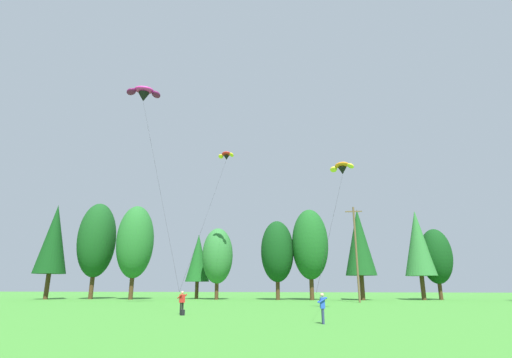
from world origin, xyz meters
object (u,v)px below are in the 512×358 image
Objects in this scene: parafoil_kite_far_magenta at (144,93)px; backpack at (182,313)px; kite_flyer_near at (182,300)px; kite_flyer_mid at (322,306)px; utility_pole at (356,251)px; parafoil_kite_high_red_yellow at (226,156)px; parafoil_kite_mid_orange at (342,168)px.

parafoil_kite_far_magenta reaches higher than backpack.
kite_flyer_near is 12.01m from kite_flyer_mid.
kite_flyer_mid is at bearing -163.91° from backpack.
parafoil_kite_high_red_yellow reaches higher than utility_pole.
backpack is (-15.89, -23.16, -6.19)m from utility_pole.
kite_flyer_near is at bearing 148.47° from kite_flyer_mid.
parafoil_kite_far_magenta is (-7.52, -12.42, 3.79)m from parafoil_kite_high_red_yellow.
parafoil_kite_far_magenta is at bearing 169.68° from parafoil_kite_mid_orange.
parafoil_kite_mid_orange is (14.32, -16.39, -7.38)m from parafoil_kite_high_red_yellow.
backpack is at bearing -124.45° from utility_pole.
parafoil_kite_mid_orange is at bearing 75.69° from kite_flyer_mid.
kite_flyer_mid is at bearing -104.31° from parafoil_kite_mid_orange.
parafoil_kite_high_red_yellow is at bearing 131.13° from parafoil_kite_mid_orange.
kite_flyer_mid is 4.23× the size of backpack.
backpack is (-12.77, -6.16, -12.46)m from parafoil_kite_mid_orange.
parafoil_kite_high_red_yellow is 15.00m from parafoil_kite_far_magenta.
utility_pole is 33.11m from parafoil_kite_far_magenta.
parafoil_kite_mid_orange is at bearing -10.32° from parafoil_kite_far_magenta.
kite_flyer_near is (-16.27, -22.13, -5.40)m from utility_pole.
parafoil_kite_high_red_yellow is at bearing -41.91° from backpack.
kite_flyer_near is at bearing -126.31° from utility_pole.
backpack is (0.38, -1.02, -0.80)m from kite_flyer_near.
utility_pole is at bearing 78.03° from kite_flyer_mid.
parafoil_kite_mid_orange is 24.85m from parafoil_kite_far_magenta.
utility_pole is at bearing 79.61° from parafoil_kite_mid_orange.
kite_flyer_mid is at bearing -31.53° from kite_flyer_near.
kite_flyer_mid is 35.58m from parafoil_kite_high_red_yellow.
kite_flyer_near is at bearing -46.35° from parafoil_kite_far_magenta.
kite_flyer_mid is 0.14× the size of parafoil_kite_mid_orange.
parafoil_kite_mid_orange is (2.91, 11.41, 11.67)m from kite_flyer_mid.
parafoil_kite_far_magenta is (-21.84, 3.98, 11.17)m from parafoil_kite_mid_orange.
utility_pole is 7.24× the size of kite_flyer_mid.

